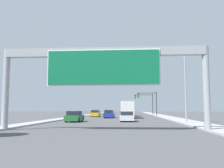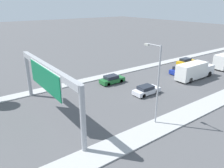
{
  "view_description": "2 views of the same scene",
  "coord_description": "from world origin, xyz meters",
  "px_view_note": "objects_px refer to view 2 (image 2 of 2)",
  "views": [
    {
      "loc": [
        2.14,
        -2.1,
        1.76
      ],
      "look_at": [
        0.0,
        28.0,
        4.74
      ],
      "focal_mm": 40.0,
      "sensor_mm": 36.0,
      "label": 1
    },
    {
      "loc": [
        23.63,
        9.95,
        13.35
      ],
      "look_at": [
        1.65,
        26.02,
        3.06
      ],
      "focal_mm": 35.0,
      "sensor_mm": 36.0,
      "label": 2
    }
  ],
  "objects_px": {
    "sign_gantry": "(46,77)",
    "street_lamp_right": "(157,79)",
    "car_near_center": "(112,79)",
    "car_near_right": "(186,61)",
    "truck_box_secondary": "(194,71)",
    "car_far_right": "(180,70)",
    "car_near_left": "(146,90)"
  },
  "relations": [
    {
      "from": "car_near_center",
      "to": "car_near_left",
      "type": "xyz_separation_m",
      "value": [
        7.0,
        1.42,
        -0.03
      ]
    },
    {
      "from": "car_near_center",
      "to": "car_near_right",
      "type": "xyz_separation_m",
      "value": [
        -0.0,
        20.7,
        0.0
      ]
    },
    {
      "from": "car_near_left",
      "to": "truck_box_secondary",
      "type": "bearing_deg",
      "value": 90.0
    },
    {
      "from": "street_lamp_right",
      "to": "car_near_center",
      "type": "bearing_deg",
      "value": 164.16
    },
    {
      "from": "car_far_right",
      "to": "car_near_right",
      "type": "xyz_separation_m",
      "value": [
        -3.5,
        6.65,
        -0.02
      ]
    },
    {
      "from": "sign_gantry",
      "to": "car_near_center",
      "type": "bearing_deg",
      "value": 111.72
    },
    {
      "from": "car_near_right",
      "to": "truck_box_secondary",
      "type": "relative_size",
      "value": 0.51
    },
    {
      "from": "car_far_right",
      "to": "truck_box_secondary",
      "type": "relative_size",
      "value": 0.5
    },
    {
      "from": "car_near_right",
      "to": "street_lamp_right",
      "type": "xyz_separation_m",
      "value": [
        13.57,
        -24.56,
        4.69
      ]
    },
    {
      "from": "sign_gantry",
      "to": "car_far_right",
      "type": "relative_size",
      "value": 3.74
    },
    {
      "from": "car_near_right",
      "to": "car_near_center",
      "type": "bearing_deg",
      "value": -90.0
    },
    {
      "from": "sign_gantry",
      "to": "car_near_right",
      "type": "distance_m",
      "value": 34.59
    },
    {
      "from": "sign_gantry",
      "to": "street_lamp_right",
      "type": "bearing_deg",
      "value": 48.25
    },
    {
      "from": "car_near_center",
      "to": "truck_box_secondary",
      "type": "distance_m",
      "value": 15.29
    },
    {
      "from": "car_far_right",
      "to": "street_lamp_right",
      "type": "height_order",
      "value": "street_lamp_right"
    },
    {
      "from": "car_near_center",
      "to": "car_near_right",
      "type": "distance_m",
      "value": 20.7
    },
    {
      "from": "sign_gantry",
      "to": "street_lamp_right",
      "type": "height_order",
      "value": "street_lamp_right"
    },
    {
      "from": "car_far_right",
      "to": "car_near_left",
      "type": "distance_m",
      "value": 13.11
    },
    {
      "from": "car_far_right",
      "to": "car_near_right",
      "type": "bearing_deg",
      "value": 117.75
    },
    {
      "from": "car_near_center",
      "to": "car_far_right",
      "type": "distance_m",
      "value": 14.48
    },
    {
      "from": "truck_box_secondary",
      "to": "street_lamp_right",
      "type": "bearing_deg",
      "value": -69.33
    },
    {
      "from": "sign_gantry",
      "to": "car_near_center",
      "type": "xyz_separation_m",
      "value": [
        -5.25,
        13.18,
        -4.56
      ]
    },
    {
      "from": "car_near_left",
      "to": "street_lamp_right",
      "type": "relative_size",
      "value": 0.48
    },
    {
      "from": "car_near_left",
      "to": "truck_box_secondary",
      "type": "xyz_separation_m",
      "value": [
        0.0,
        12.15,
        0.91
      ]
    },
    {
      "from": "sign_gantry",
      "to": "car_near_center",
      "type": "height_order",
      "value": "sign_gantry"
    },
    {
      "from": "truck_box_secondary",
      "to": "car_near_center",
      "type": "bearing_deg",
      "value": -117.29
    },
    {
      "from": "car_near_center",
      "to": "street_lamp_right",
      "type": "bearing_deg",
      "value": -15.84
    },
    {
      "from": "street_lamp_right",
      "to": "car_far_right",
      "type": "bearing_deg",
      "value": 119.36
    },
    {
      "from": "car_far_right",
      "to": "car_near_left",
      "type": "relative_size",
      "value": 1.02
    },
    {
      "from": "car_near_center",
      "to": "truck_box_secondary",
      "type": "height_order",
      "value": "truck_box_secondary"
    },
    {
      "from": "sign_gantry",
      "to": "car_near_center",
      "type": "relative_size",
      "value": 3.85
    },
    {
      "from": "car_near_right",
      "to": "truck_box_secondary",
      "type": "xyz_separation_m",
      "value": [
        7.0,
        -7.14,
        0.88
      ]
    }
  ]
}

